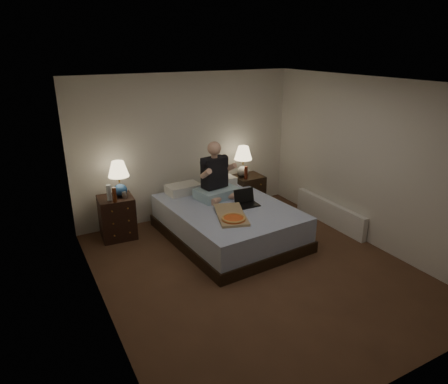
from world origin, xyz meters
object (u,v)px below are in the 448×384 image
bed (228,222)px  lamp_right (243,161)px  lamp_left (119,179)px  radiator (329,213)px  nightstand_right (248,193)px  soda_can (124,195)px  beer_bottle_right (246,173)px  person (216,171)px  water_bottle (109,193)px  nightstand_left (117,217)px  laptop (248,198)px  pizza_box (234,219)px  beer_bottle_left (114,195)px

bed → lamp_right: (0.80, 0.90, 0.66)m
lamp_left → radiator: size_ratio=0.35×
bed → lamp_left: (-1.44, 0.89, 0.69)m
nightstand_right → soda_can: soda_can is taller
soda_can → beer_bottle_right: size_ratio=0.43×
soda_can → nightstand_right: bearing=2.1°
soda_can → person: person is taller
beer_bottle_right → soda_can: bearing=179.1°
lamp_left → person: 1.53m
water_bottle → radiator: (3.43, -1.14, -0.61)m
nightstand_left → nightstand_right: (2.44, 0.00, -0.01)m
soda_can → laptop: 1.92m
nightstand_right → beer_bottle_right: 0.48m
bed → person: 0.84m
lamp_right → beer_bottle_right: lamp_right is taller
person → beer_bottle_right: bearing=14.0°
lamp_left → bed: bearing=-31.8°
radiator → pizza_box: bearing=-174.7°
person → radiator: 2.11m
lamp_left → laptop: size_ratio=1.65×
nightstand_left → lamp_right: (2.34, 0.04, 0.59)m
bed → laptop: bearing=-31.9°
lamp_left → water_bottle: 0.28m
nightstand_right → radiator: (0.88, -1.23, -0.13)m
beer_bottle_right → pizza_box: bearing=-127.4°
water_bottle → radiator: bearing=-18.5°
water_bottle → beer_bottle_right: 2.42m
nightstand_left → beer_bottle_left: (-0.05, -0.19, 0.46)m
beer_bottle_right → nightstand_left: bearing=177.1°
water_bottle → radiator: size_ratio=0.16×
nightstand_left → bed: bearing=-25.5°
nightstand_left → radiator: (3.32, -1.23, -0.14)m
lamp_left → beer_bottle_left: size_ratio=2.43×
lamp_left → lamp_right: (2.24, 0.00, -0.03)m
laptop → radiator: laptop is taller
beer_bottle_left → laptop: 2.03m
nightstand_left → beer_bottle_right: size_ratio=2.97×
water_bottle → beer_bottle_left: size_ratio=1.09×
soda_can → laptop: size_ratio=0.29×
laptop → pizza_box: 0.65m
soda_can → person: 1.49m
soda_can → person: size_ratio=0.11×
soda_can → radiator: (3.20, -1.15, -0.53)m
nightstand_left → nightstand_right: size_ratio=1.04×
bed → laptop: 0.50m
nightstand_left → laptop: (1.81, -1.00, 0.33)m
beer_bottle_left → pizza_box: beer_bottle_left is taller
soda_can → pizza_box: (1.20, -1.33, -0.14)m
soda_can → beer_bottle_left: beer_bottle_left is taller
radiator → bed: bearing=168.2°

